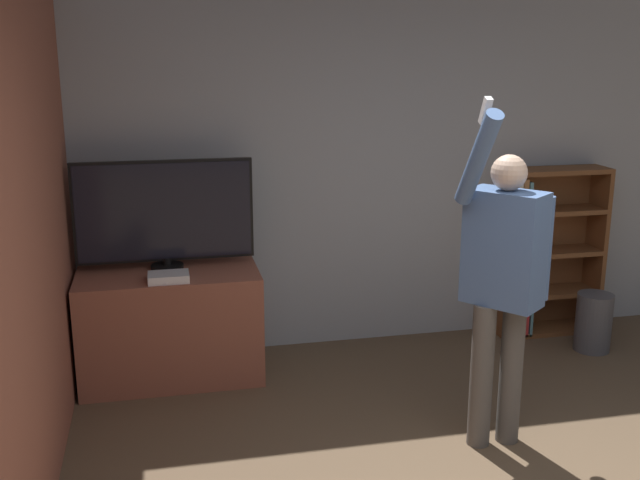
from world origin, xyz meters
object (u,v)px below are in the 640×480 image
object	(u,v)px
television	(164,213)
game_console	(169,277)
bookshelf	(541,253)
person	(503,275)
waste_bin	(593,322)

from	to	relation	value
television	game_console	distance (m)	0.46
television	bookshelf	distance (m)	2.93
person	waste_bin	world-z (taller)	person
television	waste_bin	bearing A→B (deg)	-5.30
game_console	bookshelf	bearing A→B (deg)	8.66
person	television	bearing A→B (deg)	-166.12
bookshelf	person	xyz separation A→B (m)	(-1.10, -1.55, 0.36)
television	person	xyz separation A→B (m)	(1.79, -1.40, -0.13)
bookshelf	waste_bin	size ratio (longest dim) A/B	3.00
television	bookshelf	size ratio (longest dim) A/B	0.90
game_console	person	size ratio (longest dim) A/B	0.13
television	person	bearing A→B (deg)	-38.09
television	waste_bin	xyz separation A→B (m)	(3.11, -0.29, -0.92)
bookshelf	waste_bin	bearing A→B (deg)	-62.95
television	person	world-z (taller)	person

